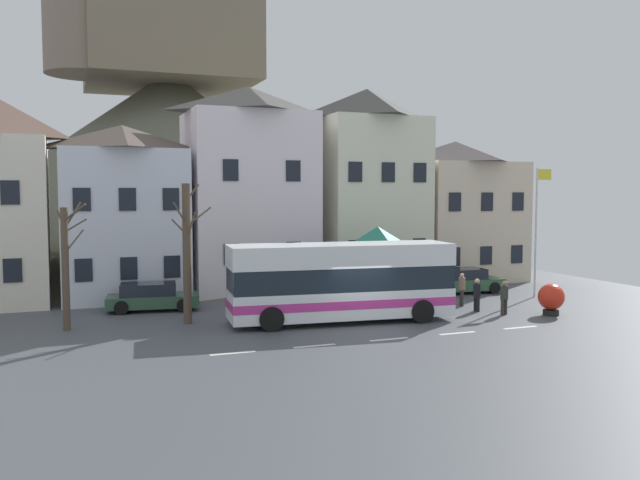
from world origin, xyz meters
TOP-DOWN VIEW (x-y plane):
  - ground_plane at (0.00, -0.00)m, footprint 40.00×60.00m
  - townhouse_01 at (-8.46, 11.54)m, footprint 6.20×5.15m
  - townhouse_02 at (-1.71, 11.67)m, footprint 6.70×5.40m
  - townhouse_03 at (5.55, 11.81)m, footprint 6.01×5.68m
  - townhouse_04 at (12.11, 12.49)m, footprint 6.66×7.04m
  - hilltop_castle at (-3.44, 29.86)m, footprint 42.20×42.20m
  - transit_bus at (-0.38, 1.69)m, footprint 9.77×3.48m
  - bus_shelter at (3.20, 5.46)m, footprint 3.60×3.60m
  - parked_car_00 at (9.11, 6.80)m, footprint 4.22×2.21m
  - parked_car_01 at (4.47, 7.16)m, footprint 4.60×1.93m
  - parked_car_02 at (-7.61, 7.35)m, footprint 4.38×2.28m
  - pedestrian_00 at (7.12, 0.51)m, footprint 0.36×0.35m
  - pedestrian_01 at (6.45, 1.64)m, footprint 0.34×0.39m
  - pedestrian_02 at (6.61, 3.15)m, footprint 0.33×0.33m
  - public_bench at (1.01, 7.50)m, footprint 1.69×0.48m
  - flagpole at (11.87, 4.18)m, footprint 0.95×0.10m
  - harbour_buoy at (9.01, -0.37)m, footprint 1.17×1.17m
  - bare_tree_01 at (-11.29, 3.98)m, footprint 1.15×2.28m
  - bare_tree_02 at (-6.54, 3.64)m, footprint 1.81×1.43m

SIDE VIEW (x-z plane):
  - ground_plane at x=0.00m, z-range -0.06..0.00m
  - public_bench at x=1.01m, z-range 0.04..0.91m
  - parked_car_02 at x=-7.61m, z-range -0.01..1.28m
  - parked_car_00 at x=9.11m, z-range -0.01..1.33m
  - parked_car_01 at x=4.47m, z-range -0.01..1.37m
  - harbour_buoy at x=9.01m, z-range 0.07..1.50m
  - pedestrian_01 at x=6.45m, z-range 0.04..1.58m
  - pedestrian_00 at x=7.12m, z-range 0.09..1.63m
  - pedestrian_02 at x=6.61m, z-range 0.14..1.74m
  - transit_bus at x=-0.38m, z-range 0.01..3.35m
  - bare_tree_01 at x=-11.29m, z-range 0.06..5.21m
  - bare_tree_02 at x=-6.54m, z-range 0.09..5.98m
  - bus_shelter at x=3.20m, z-range 1.18..5.02m
  - flagpole at x=11.87m, z-range 0.55..7.36m
  - townhouse_04 at x=12.11m, z-range 0.00..8.76m
  - townhouse_01 at x=-8.46m, z-range 0.00..8.97m
  - townhouse_02 at x=-1.71m, z-range 0.00..11.32m
  - townhouse_03 at x=5.55m, z-range 0.00..11.61m
  - hilltop_castle at x=-3.44m, z-range -4.23..20.37m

